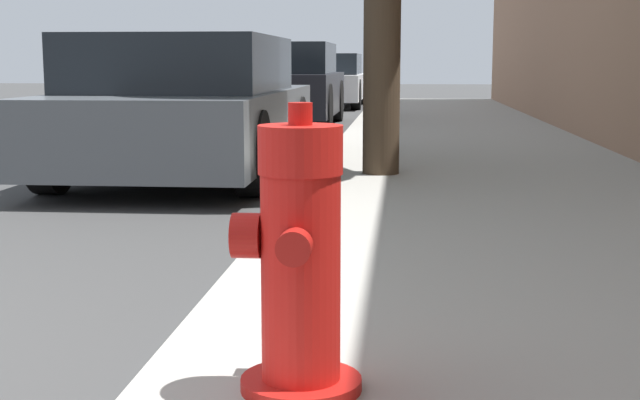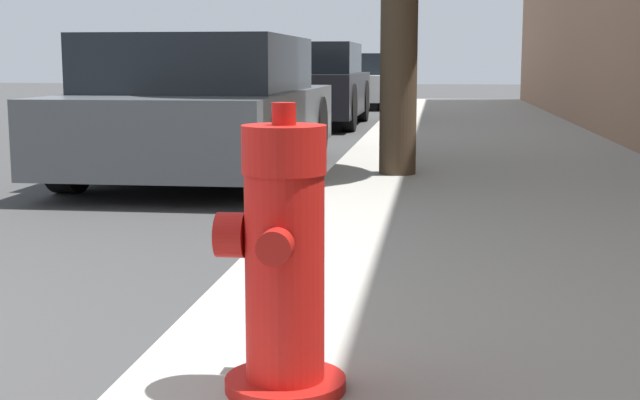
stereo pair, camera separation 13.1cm
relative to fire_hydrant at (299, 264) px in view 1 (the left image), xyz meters
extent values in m
cylinder|color=#A91511|center=(0.00, 0.00, -0.34)|extent=(0.34, 0.34, 0.04)
cylinder|color=red|center=(0.00, 0.00, -0.04)|extent=(0.22, 0.22, 0.57)
cylinder|color=red|center=(0.00, 0.00, 0.31)|extent=(0.23, 0.23, 0.13)
cylinder|color=#A91511|center=(0.00, 0.00, 0.41)|extent=(0.07, 0.07, 0.06)
cylinder|color=#A91511|center=(0.00, -0.14, 0.08)|extent=(0.09, 0.06, 0.09)
cylinder|color=#A91511|center=(0.00, 0.14, 0.08)|extent=(0.09, 0.06, 0.09)
cylinder|color=#A91511|center=(-0.14, 0.00, 0.08)|extent=(0.08, 0.12, 0.12)
cube|color=#4C5156|center=(-1.68, 5.67, -0.01)|extent=(1.77, 4.25, 0.59)
cube|color=black|center=(-1.68, 5.50, 0.53)|extent=(1.63, 2.34, 0.49)
cylinder|color=black|center=(-2.48, 6.99, -0.15)|extent=(0.20, 0.67, 0.67)
cylinder|color=black|center=(-0.87, 6.99, -0.15)|extent=(0.20, 0.67, 0.67)
cylinder|color=black|center=(-2.48, 4.36, -0.15)|extent=(0.20, 0.67, 0.67)
cylinder|color=black|center=(-0.87, 4.36, -0.15)|extent=(0.20, 0.67, 0.67)
cube|color=black|center=(-1.69, 12.09, 0.04)|extent=(1.75, 3.81, 0.65)
cube|color=black|center=(-1.69, 11.94, 0.60)|extent=(1.61, 2.09, 0.48)
cylinder|color=black|center=(-2.49, 13.27, -0.13)|extent=(0.20, 0.71, 0.71)
cylinder|color=black|center=(-0.90, 13.27, -0.13)|extent=(0.20, 0.71, 0.71)
cylinder|color=black|center=(-2.49, 10.91, -0.13)|extent=(0.20, 0.71, 0.71)
cylinder|color=black|center=(-0.90, 10.91, -0.13)|extent=(0.20, 0.71, 0.71)
cube|color=silver|center=(-1.55, 18.34, -0.02)|extent=(1.74, 4.08, 0.57)
cube|color=black|center=(-1.55, 18.18, 0.50)|extent=(1.60, 2.25, 0.47)
cylinder|color=black|center=(-2.35, 19.61, -0.15)|extent=(0.20, 0.66, 0.66)
cylinder|color=black|center=(-0.76, 19.61, -0.15)|extent=(0.20, 0.66, 0.66)
cylinder|color=black|center=(-2.35, 17.07, -0.15)|extent=(0.20, 0.66, 0.66)
cylinder|color=black|center=(-0.76, 17.07, -0.15)|extent=(0.20, 0.66, 0.66)
cylinder|color=#423323|center=(0.09, 4.90, 1.02)|extent=(0.30, 0.30, 2.77)
camera|label=1|loc=(0.28, -2.35, 0.54)|focal=50.00mm
camera|label=2|loc=(0.41, -2.34, 0.54)|focal=50.00mm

